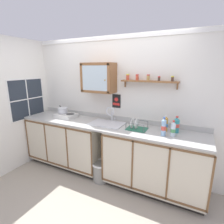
{
  "coord_description": "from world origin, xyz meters",
  "views": [
    {
      "loc": [
        1.38,
        -2.15,
        1.9
      ],
      "look_at": [
        0.07,
        0.48,
        1.16
      ],
      "focal_mm": 28.07,
      "sensor_mm": 36.0,
      "label": 1
    }
  ],
  "objects_px": {
    "bottle_water_clear_1": "(173,129)",
    "dish_rack": "(136,127)",
    "hot_plate_stove": "(66,116)",
    "saucepan": "(63,110)",
    "sink": "(107,125)",
    "trash_bin": "(101,171)",
    "bottle_detergent_teal_0": "(176,125)",
    "bottle_juice_amber_2": "(166,124)",
    "wall_cabinet": "(99,78)",
    "warning_sign": "(116,101)",
    "bottle_water_blue_3": "(164,127)"
  },
  "relations": [
    {
      "from": "sink",
      "to": "wall_cabinet",
      "type": "xyz_separation_m",
      "value": [
        -0.24,
        0.14,
        0.79
      ]
    },
    {
      "from": "bottle_water_clear_1",
      "to": "dish_rack",
      "type": "xyz_separation_m",
      "value": [
        -0.56,
        0.05,
        -0.07
      ]
    },
    {
      "from": "sink",
      "to": "warning_sign",
      "type": "relative_size",
      "value": 2.39
    },
    {
      "from": "bottle_detergent_teal_0",
      "to": "warning_sign",
      "type": "distance_m",
      "value": 1.11
    },
    {
      "from": "bottle_juice_amber_2",
      "to": "dish_rack",
      "type": "bearing_deg",
      "value": -165.19
    },
    {
      "from": "bottle_water_clear_1",
      "to": "saucepan",
      "type": "bearing_deg",
      "value": 177.51
    },
    {
      "from": "saucepan",
      "to": "dish_rack",
      "type": "xyz_separation_m",
      "value": [
        1.52,
        -0.04,
        -0.1
      ]
    },
    {
      "from": "saucepan",
      "to": "bottle_water_clear_1",
      "type": "distance_m",
      "value": 2.08
    },
    {
      "from": "bottle_water_clear_1",
      "to": "warning_sign",
      "type": "height_order",
      "value": "warning_sign"
    },
    {
      "from": "bottle_water_clear_1",
      "to": "dish_rack",
      "type": "height_order",
      "value": "bottle_water_clear_1"
    },
    {
      "from": "bottle_detergent_teal_0",
      "to": "warning_sign",
      "type": "relative_size",
      "value": 1.03
    },
    {
      "from": "hot_plate_stove",
      "to": "dish_rack",
      "type": "distance_m",
      "value": 1.43
    },
    {
      "from": "warning_sign",
      "to": "trash_bin",
      "type": "height_order",
      "value": "warning_sign"
    },
    {
      "from": "bottle_water_clear_1",
      "to": "sink",
      "type": "bearing_deg",
      "value": 175.48
    },
    {
      "from": "bottle_juice_amber_2",
      "to": "wall_cabinet",
      "type": "xyz_separation_m",
      "value": [
        -1.2,
        0.07,
        0.66
      ]
    },
    {
      "from": "hot_plate_stove",
      "to": "wall_cabinet",
      "type": "relative_size",
      "value": 0.64
    },
    {
      "from": "bottle_water_clear_1",
      "to": "trash_bin",
      "type": "bearing_deg",
      "value": -172.62
    },
    {
      "from": "saucepan",
      "to": "wall_cabinet",
      "type": "relative_size",
      "value": 0.55
    },
    {
      "from": "bottle_water_clear_1",
      "to": "bottle_juice_amber_2",
      "type": "relative_size",
      "value": 0.92
    },
    {
      "from": "saucepan",
      "to": "trash_bin",
      "type": "xyz_separation_m",
      "value": [
        0.98,
        -0.23,
        -0.93
      ]
    },
    {
      "from": "dish_rack",
      "to": "warning_sign",
      "type": "distance_m",
      "value": 0.66
    },
    {
      "from": "sink",
      "to": "bottle_juice_amber_2",
      "type": "height_order",
      "value": "sink"
    },
    {
      "from": "hot_plate_stove",
      "to": "bottle_detergent_teal_0",
      "type": "distance_m",
      "value": 2.01
    },
    {
      "from": "dish_rack",
      "to": "bottle_water_clear_1",
      "type": "bearing_deg",
      "value": -4.8
    },
    {
      "from": "bottle_water_blue_3",
      "to": "dish_rack",
      "type": "distance_m",
      "value": 0.45
    },
    {
      "from": "saucepan",
      "to": "wall_cabinet",
      "type": "distance_m",
      "value": 0.99
    },
    {
      "from": "bottle_water_clear_1",
      "to": "wall_cabinet",
      "type": "distance_m",
      "value": 1.51
    },
    {
      "from": "bottle_detergent_teal_0",
      "to": "dish_rack",
      "type": "distance_m",
      "value": 0.6
    },
    {
      "from": "wall_cabinet",
      "to": "bottle_water_blue_3",
      "type": "bearing_deg",
      "value": -12.27
    },
    {
      "from": "bottle_detergent_teal_0",
      "to": "bottle_juice_amber_2",
      "type": "distance_m",
      "value": 0.15
    },
    {
      "from": "hot_plate_stove",
      "to": "saucepan",
      "type": "distance_m",
      "value": 0.14
    },
    {
      "from": "saucepan",
      "to": "trash_bin",
      "type": "bearing_deg",
      "value": -13.4
    },
    {
      "from": "bottle_water_blue_3",
      "to": "warning_sign",
      "type": "xyz_separation_m",
      "value": [
        -0.92,
        0.4,
        0.23
      ]
    },
    {
      "from": "hot_plate_stove",
      "to": "dish_rack",
      "type": "bearing_deg",
      "value": -0.76
    },
    {
      "from": "bottle_detergent_teal_0",
      "to": "bottle_water_clear_1",
      "type": "relative_size",
      "value": 1.09
    },
    {
      "from": "dish_rack",
      "to": "bottle_water_blue_3",
      "type": "bearing_deg",
      "value": -11.06
    },
    {
      "from": "warning_sign",
      "to": "trash_bin",
      "type": "relative_size",
      "value": 0.72
    },
    {
      "from": "hot_plate_stove",
      "to": "trash_bin",
      "type": "distance_m",
      "value": 1.23
    },
    {
      "from": "saucepan",
      "to": "bottle_detergent_teal_0",
      "type": "distance_m",
      "value": 2.1
    },
    {
      "from": "sink",
      "to": "bottle_juice_amber_2",
      "type": "bearing_deg",
      "value": 4.36
    },
    {
      "from": "hot_plate_stove",
      "to": "sink",
      "type": "bearing_deg",
      "value": 1.33
    },
    {
      "from": "sink",
      "to": "trash_bin",
      "type": "xyz_separation_m",
      "value": [
        -0.01,
        -0.23,
        -0.77
      ]
    },
    {
      "from": "bottle_juice_amber_2",
      "to": "hot_plate_stove",
      "type": "bearing_deg",
      "value": -177.1
    },
    {
      "from": "sink",
      "to": "bottle_water_clear_1",
      "type": "height_order",
      "value": "sink"
    },
    {
      "from": "hot_plate_stove",
      "to": "bottle_detergent_teal_0",
      "type": "relative_size",
      "value": 1.51
    },
    {
      "from": "hot_plate_stove",
      "to": "bottle_water_clear_1",
      "type": "distance_m",
      "value": 1.99
    },
    {
      "from": "bottle_juice_amber_2",
      "to": "trash_bin",
      "type": "distance_m",
      "value": 1.36
    },
    {
      "from": "hot_plate_stove",
      "to": "bottle_water_clear_1",
      "type": "height_order",
      "value": "bottle_water_clear_1"
    },
    {
      "from": "bottle_detergent_teal_0",
      "to": "bottle_water_clear_1",
      "type": "height_order",
      "value": "bottle_detergent_teal_0"
    },
    {
      "from": "hot_plate_stove",
      "to": "saucepan",
      "type": "relative_size",
      "value": 1.16
    }
  ]
}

